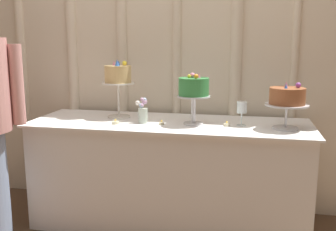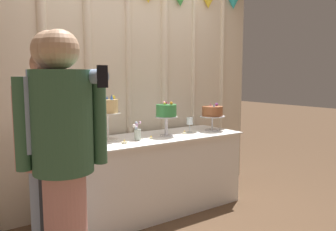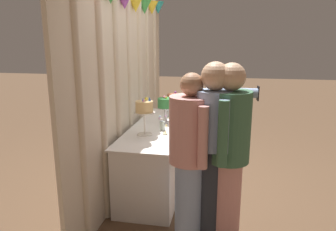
% 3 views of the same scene
% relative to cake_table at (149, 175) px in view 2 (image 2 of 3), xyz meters
% --- Properties ---
extents(ground_plane, '(24.00, 24.00, 0.00)m').
position_rel_cake_table_xyz_m(ground_plane, '(0.00, -0.10, -0.39)').
color(ground_plane, brown).
extents(draped_curtain, '(3.45, 0.19, 2.69)m').
position_rel_cake_table_xyz_m(draped_curtain, '(-0.03, 0.39, 1.06)').
color(draped_curtain, beige).
rests_on(draped_curtain, ground_plane).
extents(cake_table, '(1.98, 0.66, 0.77)m').
position_rel_cake_table_xyz_m(cake_table, '(0.00, 0.00, 0.00)').
color(cake_table, white).
rests_on(cake_table, ground_plane).
extents(cake_display_leftmost, '(0.24, 0.24, 0.44)m').
position_rel_cake_table_xyz_m(cake_display_leftmost, '(-0.40, 0.08, 0.69)').
color(cake_display_leftmost, silver).
rests_on(cake_display_leftmost, cake_table).
extents(cake_display_center, '(0.23, 0.23, 0.36)m').
position_rel_cake_table_xyz_m(cake_display_center, '(0.18, -0.04, 0.63)').
color(cake_display_center, silver).
rests_on(cake_display_center, cake_table).
extents(cake_display_rightmost, '(0.28, 0.28, 0.31)m').
position_rel_cake_table_xyz_m(cake_display_rightmost, '(0.79, -0.06, 0.59)').
color(cake_display_rightmost, silver).
rests_on(cake_display_rightmost, cake_table).
extents(wine_glass, '(0.07, 0.07, 0.17)m').
position_rel_cake_table_xyz_m(wine_glass, '(0.50, -0.02, 0.51)').
color(wine_glass, silver).
rests_on(wine_glass, cake_table).
extents(flower_vase, '(0.09, 0.10, 0.19)m').
position_rel_cake_table_xyz_m(flower_vase, '(-0.18, -0.07, 0.47)').
color(flower_vase, '#B2C1B2').
rests_on(flower_vase, cake_table).
extents(tealight_far_left, '(0.05, 0.05, 0.04)m').
position_rel_cake_table_xyz_m(tealight_far_left, '(-0.35, -0.14, 0.40)').
color(tealight_far_left, beige).
rests_on(tealight_far_left, cake_table).
extents(tealight_near_left, '(0.04, 0.04, 0.03)m').
position_rel_cake_table_xyz_m(tealight_near_left, '(-0.04, -0.09, 0.39)').
color(tealight_near_left, beige).
rests_on(tealight_near_left, cake_table).
extents(tealight_near_right, '(0.04, 0.04, 0.03)m').
position_rel_cake_table_xyz_m(tealight_near_right, '(0.41, -0.05, 0.40)').
color(tealight_near_right, beige).
rests_on(tealight_near_right, cake_table).
extents(guest_man_dark_suit, '(0.52, 0.52, 1.56)m').
position_rel_cake_table_xyz_m(guest_man_dark_suit, '(-1.12, -0.52, 0.45)').
color(guest_man_dark_suit, '#93ADD6').
rests_on(guest_man_dark_suit, ground_plane).
extents(guest_girl_blue_dress, '(0.43, 0.56, 1.65)m').
position_rel_cake_table_xyz_m(guest_girl_blue_dress, '(-1.13, -0.72, 0.55)').
color(guest_girl_blue_dress, '#282D38').
rests_on(guest_girl_blue_dress, ground_plane).
extents(guest_man_pink_jacket, '(0.51, 0.43, 1.65)m').
position_rel_cake_table_xyz_m(guest_man_pink_jacket, '(-1.12, -0.85, 0.51)').
color(guest_man_pink_jacket, '#D6938E').
rests_on(guest_man_pink_jacket, ground_plane).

